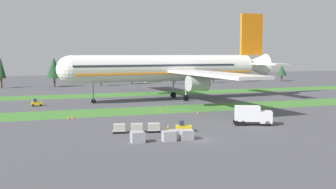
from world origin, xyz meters
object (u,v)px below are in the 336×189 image
(pushback_tractor, at_px, (36,103))
(ground_crew_loader, at_px, (188,132))
(cargo_dolly_lead, at_px, (154,127))
(taxiway_marker_0, at_px, (160,110))
(ground_crew_marshaller, at_px, (168,130))
(uld_container_1, at_px, (176,135))
(cargo_dolly_second, at_px, (137,127))
(cargo_dolly_third, at_px, (119,128))
(uld_container_3, at_px, (186,135))
(taxiway_marker_3, at_px, (68,118))
(uld_container_2, at_px, (169,136))
(uld_container_0, at_px, (138,137))
(baggage_tug, at_px, (183,127))
(taxiway_marker_1, at_px, (198,112))
(taxiway_marker_2, at_px, (73,117))
(airliner, at_px, (171,68))
(catering_truck, at_px, (252,115))

(pushback_tractor, xyz_separation_m, ground_crew_loader, (22.44, -47.57, 0.13))
(cargo_dolly_lead, bearing_deg, taxiway_marker_0, 171.66)
(ground_crew_marshaller, height_order, uld_container_1, ground_crew_marshaller)
(cargo_dolly_second, distance_m, cargo_dolly_third, 2.90)
(pushback_tractor, height_order, uld_container_3, pushback_tractor)
(taxiway_marker_3, bearing_deg, uld_container_2, -63.28)
(cargo_dolly_third, bearing_deg, taxiway_marker_3, -146.10)
(uld_container_0, relative_size, taxiway_marker_0, 4.08)
(baggage_tug, height_order, uld_container_3, baggage_tug)
(cargo_dolly_lead, bearing_deg, uld_container_3, 34.64)
(ground_crew_marshaller, relative_size, taxiway_marker_1, 3.68)
(pushback_tractor, bearing_deg, uld_container_1, 18.80)
(taxiway_marker_1, distance_m, taxiway_marker_2, 27.28)
(cargo_dolly_second, distance_m, taxiway_marker_2, 20.42)
(cargo_dolly_second, distance_m, taxiway_marker_3, 20.36)
(uld_container_0, bearing_deg, ground_crew_marshaller, 27.39)
(airliner, relative_size, baggage_tug, 28.34)
(uld_container_3, bearing_deg, taxiway_marker_1, 63.42)
(ground_crew_loader, bearing_deg, uld_container_1, -125.34)
(airliner, height_order, taxiway_marker_2, airliner)
(taxiway_marker_2, bearing_deg, taxiway_marker_3, -149.71)
(uld_container_1, bearing_deg, airliner, 71.68)
(cargo_dolly_third, distance_m, uld_container_2, 10.27)
(baggage_tug, bearing_deg, uld_container_0, -47.09)
(taxiway_marker_0, height_order, taxiway_marker_1, taxiway_marker_0)
(uld_container_1, bearing_deg, pushback_tractor, 112.64)
(baggage_tug, xyz_separation_m, taxiway_marker_1, (10.64, 18.80, -0.58))
(baggage_tug, xyz_separation_m, taxiway_marker_2, (-16.61, 20.01, -0.49))
(cargo_dolly_second, bearing_deg, ground_crew_marshaller, 55.89)
(uld_container_1, relative_size, taxiway_marker_0, 4.08)
(pushback_tractor, height_order, uld_container_2, pushback_tractor)
(uld_container_3, bearing_deg, cargo_dolly_second, 126.90)
(uld_container_0, xyz_separation_m, taxiway_marker_2, (-7.16, 25.71, -0.49))
(taxiway_marker_1, bearing_deg, cargo_dolly_lead, -131.21)
(pushback_tractor, height_order, taxiway_marker_1, pushback_tractor)
(taxiway_marker_0, bearing_deg, airliner, 64.78)
(cargo_dolly_third, bearing_deg, cargo_dolly_second, 90.00)
(cargo_dolly_lead, relative_size, cargo_dolly_second, 1.00)
(taxiway_marker_0, bearing_deg, uld_container_3, -100.23)
(ground_crew_marshaller, distance_m, uld_container_0, 6.59)
(uld_container_0, bearing_deg, cargo_dolly_third, 98.21)
(pushback_tractor, height_order, uld_container_1, pushback_tractor)
(cargo_dolly_lead, xyz_separation_m, uld_container_2, (0.24, -7.21, -0.16))
(baggage_tug, xyz_separation_m, uld_container_3, (-1.87, -6.22, -0.05))
(baggage_tug, height_order, cargo_dolly_third, baggage_tug)
(catering_truck, bearing_deg, taxiway_marker_3, -96.54)
(cargo_dolly_lead, distance_m, taxiway_marker_1, 23.63)
(airliner, distance_m, cargo_dolly_lead, 48.66)
(uld_container_0, bearing_deg, uld_container_1, 1.50)
(cargo_dolly_second, xyz_separation_m, uld_container_2, (3.07, -7.81, -0.16))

